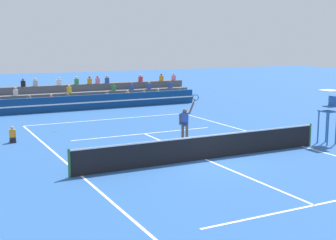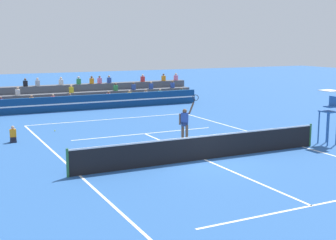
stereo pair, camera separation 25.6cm
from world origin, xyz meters
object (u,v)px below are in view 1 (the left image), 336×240
at_px(tennis_player, 185,123).
at_px(ball_kid_courtside, 13,136).
at_px(umpire_chair, 329,109).
at_px(tennis_ball, 54,131).

bearing_deg(tennis_player, ball_kid_courtside, 153.10).
relative_size(umpire_chair, tennis_player, 1.08).
bearing_deg(umpire_chair, ball_kid_courtside, 152.20).
distance_m(umpire_chair, tennis_ball, 14.83).
bearing_deg(tennis_player, tennis_ball, 131.18).
xyz_separation_m(tennis_player, tennis_ball, (-5.18, 5.92, -0.95)).
xyz_separation_m(umpire_chair, tennis_player, (-6.21, 3.43, -0.73)).
xyz_separation_m(umpire_chair, tennis_ball, (-11.39, 9.35, -1.68)).
relative_size(ball_kid_courtside, tennis_player, 0.34).
bearing_deg(ball_kid_courtside, tennis_ball, 38.06).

